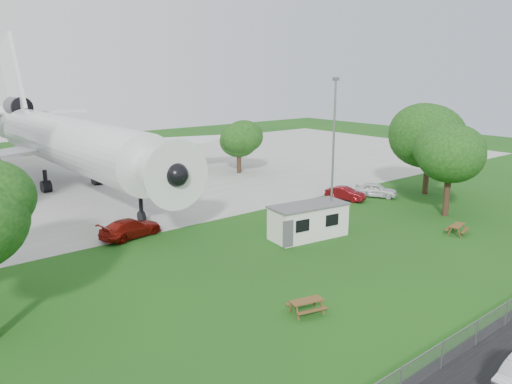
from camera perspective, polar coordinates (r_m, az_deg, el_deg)
ground at (r=30.71m, az=6.71°, el=-10.59°), size 160.00×160.00×0.00m
concrete_apron at (r=62.04m, az=-19.41°, el=1.18°), size 120.00×46.00×0.03m
airliner at (r=58.54m, az=-20.91°, el=5.58°), size 46.36×47.73×17.69m
site_cabin at (r=38.80m, az=6.02°, el=-3.29°), size 6.91×3.54×2.62m
picnic_west at (r=27.48m, az=5.77°, el=-13.62°), size 2.12×1.90×0.76m
picnic_east at (r=42.74m, az=21.96°, el=-4.48°), size 2.11×1.89×0.76m
fence at (r=25.84m, az=22.70°, el=-16.56°), size 58.00×0.04×1.30m
lamp_mast at (r=38.83m, az=8.79°, el=3.75°), size 0.16×0.16×12.00m
tree_east_front at (r=46.60m, az=21.35°, el=4.12°), size 6.15×6.15×8.70m
tree_east_back at (r=54.47m, az=19.23°, el=6.20°), size 8.11×8.11×10.29m
tree_far_apron at (r=62.64m, az=-1.98°, el=5.97°), size 5.47×5.47×6.97m
car_ne_hatch at (r=52.56m, az=13.51°, el=0.23°), size 3.62×4.50×1.44m
car_ne_sedan at (r=50.59m, az=10.17°, el=-0.20°), size 2.50×4.19×1.30m
car_apron_van at (r=39.89m, az=-14.13°, el=-4.04°), size 5.33×2.91×1.46m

